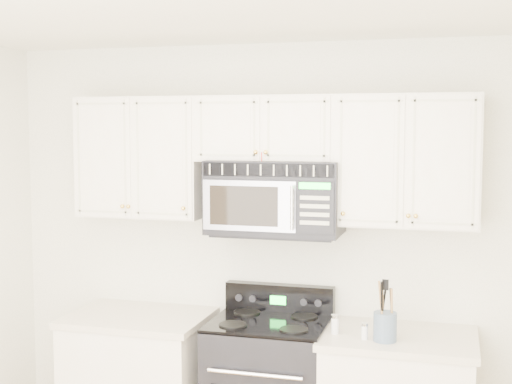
% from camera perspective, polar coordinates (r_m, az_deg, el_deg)
% --- Properties ---
extents(room, '(3.51, 3.51, 2.61)m').
position_cam_1_polar(room, '(2.89, -7.13, -10.62)').
color(room, '#A37448').
rests_on(room, ground).
extents(upper_cabinets, '(2.44, 0.37, 0.75)m').
position_cam_1_polar(upper_cabinets, '(4.28, 1.03, 3.20)').
color(upper_cabinets, white).
rests_on(upper_cabinets, ground).
extents(microwave, '(0.79, 0.45, 0.44)m').
position_cam_1_polar(microwave, '(4.25, 1.56, -0.39)').
color(microwave, black).
rests_on(microwave, ground).
extents(utensil_crock, '(0.13, 0.13, 0.34)m').
position_cam_1_polar(utensil_crock, '(4.01, 10.29, -10.44)').
color(utensil_crock, slate).
rests_on(utensil_crock, base_cabinet_right).
extents(shaker_salt, '(0.05, 0.05, 0.11)m').
position_cam_1_polar(shaker_salt, '(4.11, 6.35, -10.47)').
color(shaker_salt, silver).
rests_on(shaker_salt, base_cabinet_right).
extents(shaker_pepper, '(0.04, 0.04, 0.09)m').
position_cam_1_polar(shaker_pepper, '(4.03, 8.69, -10.95)').
color(shaker_pepper, silver).
rests_on(shaker_pepper, base_cabinet_right).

